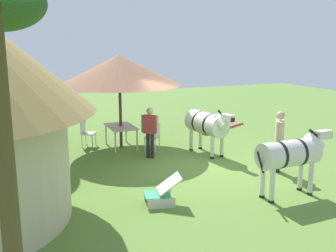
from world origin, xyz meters
name	(u,v)px	position (x,y,z in m)	size (l,w,h in m)	color
ground_plane	(197,164)	(0.00, 0.00, 0.00)	(36.00, 36.00, 0.00)	olive
shade_umbrella	(119,70)	(2.70, 1.49, 2.61)	(4.07, 4.07, 3.12)	brown
patio_dining_table	(121,128)	(2.70, 1.49, 0.65)	(1.38, 0.87, 0.74)	silver
patio_chair_east_end	(86,131)	(3.33, 2.54, 0.52)	(0.59, 0.59, 0.90)	white
patio_chair_near_lawn	(155,135)	(1.87, 0.60, 0.52)	(0.61, 0.61, 0.90)	silver
guest_beside_umbrella	(150,128)	(1.12, 1.05, 0.95)	(0.43, 0.45, 1.57)	#261F29
standing_watcher	(279,136)	(-1.51, -1.70, 1.02)	(0.50, 0.44, 1.69)	#241C2A
striped_lounge_chair	(162,193)	(-2.26, 2.07, 0.26)	(0.70, 0.90, 0.64)	#3EA475
zebra_nearest_camera	(208,124)	(0.83, -0.79, 0.98)	(2.14, 0.90, 1.51)	silver
zebra_by_umbrella	(291,154)	(-3.01, -0.79, 1.00)	(0.63, 2.16, 1.55)	silver
brick_patio_kerb	(222,128)	(3.81, -3.19, 0.04)	(2.80, 0.36, 0.08)	#A15A4B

